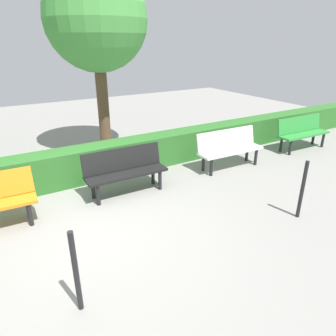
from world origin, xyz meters
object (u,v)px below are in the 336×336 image
bench_green (302,131)px  bench_black (125,169)px  tree_near (96,20)px  bench_white (229,147)px

bench_green → bench_black: bearing=1.8°
bench_green → bench_black: same height
bench_green → tree_near: tree_near is taller
bench_green → bench_white: bench_green is taller
bench_green → bench_black: 5.10m
bench_green → bench_white: bearing=2.0°
bench_green → bench_white: size_ratio=0.99×
bench_green → bench_white: (2.55, -0.02, 0.00)m
bench_green → tree_near: 5.88m
bench_green → tree_near: size_ratio=0.37×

